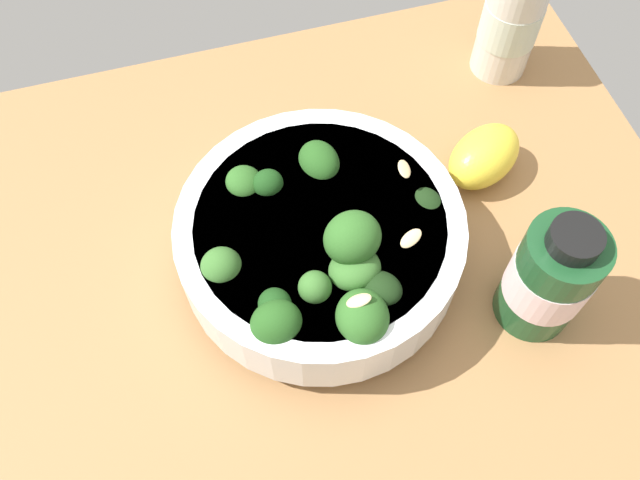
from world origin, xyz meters
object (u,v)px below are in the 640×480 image
bowl_of_broccoli (320,241)px  bottle_short (512,18)px  bottle_tall (550,277)px  lemon_wedge (484,156)px

bowl_of_broccoli → bottle_short: size_ratio=1.73×
bottle_tall → bottle_short: bottle_short is taller
bottle_tall → bowl_of_broccoli: bearing=-118.4°
lemon_wedge → bottle_short: bearing=149.4°
bowl_of_broccoli → bottle_short: (-17.07, 23.47, 1.69)cm
lemon_wedge → bottle_tall: bottle_tall is taller
bottle_tall → bottle_short: (-25.32, 8.20, 0.62)cm
bowl_of_broccoli → bottle_tall: 17.39cm
bottle_tall → bottle_short: bearing=162.1°
bottle_tall → bottle_short: size_ratio=0.91×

